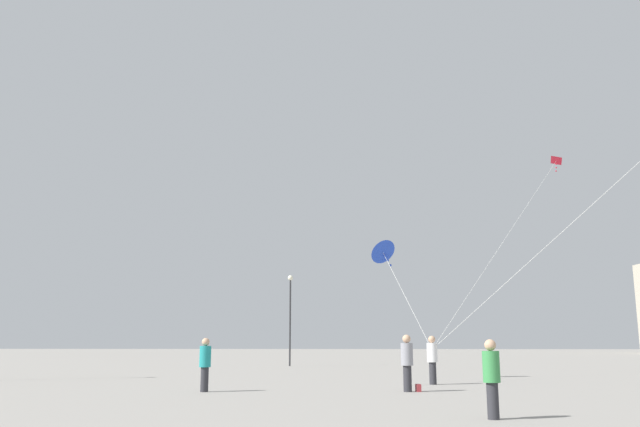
# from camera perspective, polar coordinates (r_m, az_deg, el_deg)

# --- Properties ---
(person_in_grey) EXTENTS (0.40, 0.40, 1.84)m
(person_in_grey) POSITION_cam_1_polar(r_m,az_deg,el_deg) (22.32, 7.55, -12.50)
(person_in_grey) COLOR #2D2D33
(person_in_grey) RESTS_ON ground_plane
(person_in_green) EXTENTS (0.36, 0.36, 1.65)m
(person_in_green) POSITION_cam_1_polar(r_m,az_deg,el_deg) (14.80, 14.65, -13.39)
(person_in_green) COLOR #2D2D33
(person_in_green) RESTS_ON ground_plane
(person_in_white) EXTENTS (0.40, 0.40, 1.83)m
(person_in_white) POSITION_cam_1_polar(r_m,az_deg,el_deg) (26.21, 9.71, -12.21)
(person_in_white) COLOR #2D2D33
(person_in_white) RESTS_ON ground_plane
(person_in_teal) EXTENTS (0.38, 0.38, 1.73)m
(person_in_teal) POSITION_cam_1_polar(r_m,az_deg,el_deg) (22.42, -9.93, -12.57)
(person_in_teal) COLOR #2D2D33
(person_in_teal) RESTS_ON ground_plane
(kite_cobalt_diamond) EXTENTS (2.44, 4.33, 4.89)m
(kite_cobalt_diamond) POSITION_cam_1_polar(r_m,az_deg,el_deg) (29.97, 5.43, -3.29)
(kite_cobalt_diamond) COLOR blue
(kite_crimson_delta) EXTENTS (11.27, 18.61, 12.71)m
(kite_crimson_delta) POSITION_cam_1_polar(r_m,az_deg,el_deg) (46.36, 19.48, 3.78)
(kite_crimson_delta) COLOR red
(lamppost_east) EXTENTS (0.36, 0.36, 6.14)m
(lamppost_east) POSITION_cam_1_polar(r_m,az_deg,el_deg) (45.66, -2.60, -8.05)
(lamppost_east) COLOR #2D2D30
(lamppost_east) RESTS_ON ground_plane
(handbag_beside_flyer) EXTENTS (0.18, 0.33, 0.24)m
(handbag_beside_flyer) POSITION_cam_1_polar(r_m,az_deg,el_deg) (22.49, 8.51, -14.72)
(handbag_beside_flyer) COLOR maroon
(handbag_beside_flyer) RESTS_ON ground_plane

